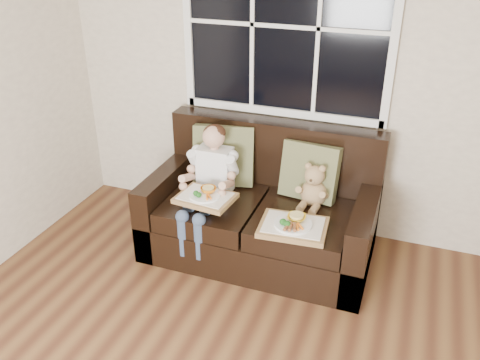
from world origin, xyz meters
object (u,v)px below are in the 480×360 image
at_px(teddy_bear, 314,188).
at_px(tray_right, 293,226).
at_px(child, 210,175).
at_px(tray_left, 206,197).
at_px(loveseat, 262,214).

distance_m(teddy_bear, tray_right, 0.40).
relative_size(child, tray_left, 2.00).
relative_size(child, tray_right, 1.76).
xyz_separation_m(teddy_bear, tray_right, (-0.05, -0.38, -0.11)).
bearing_deg(loveseat, tray_left, -135.44).
relative_size(tray_left, tray_right, 0.88).
bearing_deg(tray_right, teddy_bear, 78.17).
xyz_separation_m(loveseat, tray_left, (-0.33, -0.32, 0.26)).
relative_size(loveseat, child, 2.00).
relative_size(teddy_bear, tray_left, 0.82).
height_order(loveseat, tray_left, loveseat).
xyz_separation_m(loveseat, tray_right, (0.33, -0.34, 0.17)).
height_order(loveseat, tray_right, loveseat).
bearing_deg(loveseat, child, -162.66).
relative_size(loveseat, tray_right, 3.52).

